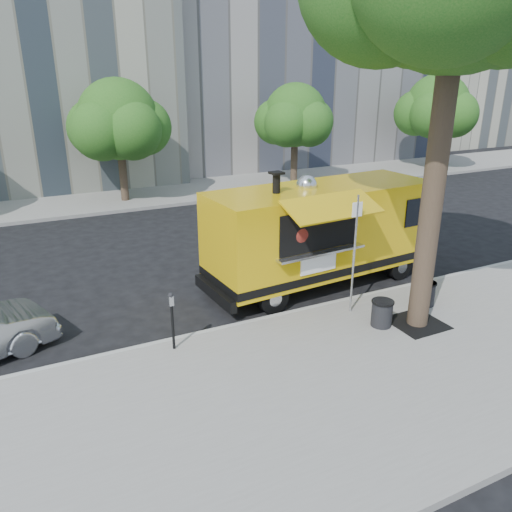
{
  "coord_description": "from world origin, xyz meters",
  "views": [
    {
      "loc": [
        -5.58,
        -10.7,
        5.83
      ],
      "look_at": [
        -0.34,
        0.0,
        1.43
      ],
      "focal_mm": 35.0,
      "sensor_mm": 36.0,
      "label": 1
    }
  ],
  "objects": [
    {
      "name": "parking_meter",
      "position": [
        -3.0,
        -1.35,
        0.98
      ],
      "size": [
        0.11,
        0.11,
        1.33
      ],
      "color": "black",
      "rests_on": "sidewalk"
    },
    {
      "name": "far_tree_c",
      "position": [
        8.0,
        12.4,
        3.72
      ],
      "size": [
        3.24,
        3.24,
        5.21
      ],
      "color": "#33261C",
      "rests_on": "far_sidewalk"
    },
    {
      "name": "sidewalk",
      "position": [
        0.0,
        -4.0,
        0.07
      ],
      "size": [
        60.0,
        6.0,
        0.15
      ],
      "primitive_type": "cube",
      "color": "gray",
      "rests_on": "ground"
    },
    {
      "name": "far_tree_b",
      "position": [
        -1.0,
        12.7,
        3.83
      ],
      "size": [
        3.6,
        3.6,
        5.5
      ],
      "color": "#33261C",
      "rests_on": "far_sidewalk"
    },
    {
      "name": "far_sidewalk",
      "position": [
        0.0,
        13.5,
        0.07
      ],
      "size": [
        60.0,
        5.0,
        0.15
      ],
      "primitive_type": "cube",
      "color": "gray",
      "rests_on": "ground"
    },
    {
      "name": "tree_well",
      "position": [
        2.6,
        -2.8,
        0.15
      ],
      "size": [
        1.2,
        1.2,
        0.02
      ],
      "primitive_type": "cube",
      "color": "black",
      "rests_on": "sidewalk"
    },
    {
      "name": "food_truck",
      "position": [
        1.97,
        0.57,
        1.6
      ],
      "size": [
        7.04,
        3.57,
        3.41
      ],
      "rotation": [
        0.0,
        0.0,
        0.07
      ],
      "color": "#DDAF0B",
      "rests_on": "ground"
    },
    {
      "name": "trash_bin_right",
      "position": [
        3.5,
        -2.09,
        0.49
      ],
      "size": [
        0.53,
        0.53,
        0.63
      ],
      "color": "black",
      "rests_on": "sidewalk"
    },
    {
      "name": "curb",
      "position": [
        0.0,
        -0.93,
        0.07
      ],
      "size": [
        60.0,
        0.14,
        0.16
      ],
      "primitive_type": "cube",
      "color": "#999993",
      "rests_on": "ground"
    },
    {
      "name": "ground",
      "position": [
        0.0,
        0.0,
        0.0
      ],
      "size": [
        120.0,
        120.0,
        0.0
      ],
      "primitive_type": "plane",
      "color": "black",
      "rests_on": "ground"
    },
    {
      "name": "building_right",
      "position": [
        30.0,
        24.0,
        8.0
      ],
      "size": [
        16.0,
        12.0,
        16.0
      ],
      "primitive_type": "cube",
      "color": "#B1AC93",
      "rests_on": "ground"
    },
    {
      "name": "trash_bin_left",
      "position": [
        1.75,
        -2.5,
        0.49
      ],
      "size": [
        0.53,
        0.53,
        0.64
      ],
      "color": "black",
      "rests_on": "sidewalk"
    },
    {
      "name": "sign_post",
      "position": [
        1.55,
        -1.55,
        1.85
      ],
      "size": [
        0.28,
        0.06,
        3.0
      ],
      "color": "silver",
      "rests_on": "sidewalk"
    },
    {
      "name": "far_tree_d",
      "position": [
        18.0,
        12.6,
        3.89
      ],
      "size": [
        3.78,
        3.78,
        5.64
      ],
      "color": "#33261C",
      "rests_on": "far_sidewalk"
    },
    {
      "name": "building_mid",
      "position": [
        12.0,
        23.0,
        10.0
      ],
      "size": [
        20.0,
        14.0,
        20.0
      ],
      "primitive_type": "cube",
      "color": "gray",
      "rests_on": "ground"
    }
  ]
}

